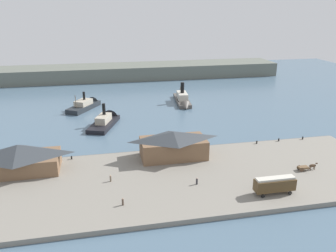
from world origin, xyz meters
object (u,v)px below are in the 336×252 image
at_px(ferry_departing_north, 183,100).
at_px(mooring_post_center_east, 257,142).
at_px(pedestrian_standing_center, 111,178).
at_px(ferry_moored_east, 106,120).
at_px(pedestrian_near_west_shed, 197,181).
at_px(ferry_mid_harbor, 87,105).
at_px(street_tram, 275,184).
at_px(pedestrian_walking_east, 123,202).
at_px(mooring_post_east, 72,158).
at_px(ferry_shed_central_terminal, 19,158).
at_px(mooring_post_center_west, 303,138).
at_px(horse_cart, 307,167).
at_px(mooring_post_west, 279,140).
at_px(ferry_shed_east_terminal, 173,144).

bearing_deg(ferry_departing_north, mooring_post_center_east, -78.52).
xyz_separation_m(pedestrian_standing_center, ferry_moored_east, (0.40, 47.67, -0.72)).
xyz_separation_m(pedestrian_near_west_shed, mooring_post_center_east, (25.59, 21.06, -0.35)).
distance_m(pedestrian_near_west_shed, ferry_departing_north, 75.53).
distance_m(ferry_mid_harbor, ferry_moored_east, 23.90).
height_order(street_tram, ferry_moored_east, ferry_moored_east).
height_order(pedestrian_walking_east, ferry_departing_north, ferry_departing_north).
relative_size(street_tram, mooring_post_center_east, 10.55).
height_order(mooring_post_east, ferry_mid_harbor, ferry_mid_harbor).
height_order(pedestrian_standing_center, mooring_post_east, pedestrian_standing_center).
bearing_deg(ferry_shed_central_terminal, mooring_post_center_west, 3.86).
relative_size(ferry_shed_central_terminal, mooring_post_center_west, 22.40).
xyz_separation_m(pedestrian_near_west_shed, ferry_mid_harbor, (-27.71, 75.94, -0.55)).
distance_m(horse_cart, ferry_departing_north, 74.18).
height_order(ferry_shed_central_terminal, pedestrian_walking_east, ferry_shed_central_terminal).
distance_m(pedestrian_near_west_shed, ferry_moored_east, 56.95).
distance_m(ferry_shed_central_terminal, ferry_mid_harbor, 62.24).
bearing_deg(ferry_departing_north, ferry_shed_central_terminal, -134.83).
height_order(mooring_post_west, mooring_post_center_east, same).
distance_m(ferry_shed_central_terminal, mooring_post_east, 13.91).
distance_m(street_tram, mooring_post_center_west, 38.72).
relative_size(mooring_post_east, mooring_post_center_west, 1.00).
relative_size(pedestrian_walking_east, mooring_post_east, 1.95).
height_order(pedestrian_near_west_shed, mooring_post_center_east, pedestrian_near_west_shed).
bearing_deg(ferry_shed_east_terminal, pedestrian_walking_east, -125.95).
bearing_deg(ferry_mid_harbor, ferry_moored_east, -71.21).
xyz_separation_m(pedestrian_near_west_shed, mooring_post_west, (33.37, 21.59, -0.35)).
height_order(ferry_shed_central_terminal, ferry_shed_east_terminal, ferry_shed_east_terminal).
xyz_separation_m(street_tram, horse_cart, (14.20, 9.16, -1.49)).
relative_size(ferry_shed_east_terminal, pedestrian_standing_center, 10.84).
bearing_deg(pedestrian_walking_east, mooring_post_west, 27.76).
relative_size(pedestrian_standing_center, ferry_mid_harbor, 0.09).
bearing_deg(pedestrian_near_west_shed, pedestrian_standing_center, 164.56).
bearing_deg(pedestrian_standing_center, mooring_post_east, 123.94).
bearing_deg(mooring_post_east, pedestrian_near_west_shed, -34.23).
height_order(ferry_shed_central_terminal, mooring_post_center_west, ferry_shed_central_terminal).
xyz_separation_m(ferry_shed_east_terminal, pedestrian_standing_center, (-18.22, -10.94, -3.12)).
bearing_deg(mooring_post_center_east, ferry_moored_east, 144.73).
bearing_deg(pedestrian_standing_center, ferry_departing_north, 62.75).
relative_size(ferry_shed_east_terminal, ferry_departing_north, 0.77).
bearing_deg(ferry_departing_north, horse_cart, -77.83).
xyz_separation_m(horse_cart, mooring_post_west, (2.91, 20.04, -0.48)).
bearing_deg(mooring_post_east, ferry_shed_central_terminal, -157.74).
bearing_deg(pedestrian_near_west_shed, ferry_moored_east, 110.57).
bearing_deg(ferry_shed_east_terminal, horse_cart, -24.71).
distance_m(mooring_post_center_west, ferry_moored_east, 69.47).
xyz_separation_m(pedestrian_standing_center, ferry_departing_north, (35.23, 68.42, -0.35)).
bearing_deg(mooring_post_east, mooring_post_west, 0.65).
bearing_deg(mooring_post_center_west, ferry_departing_north, 117.10).
relative_size(pedestrian_walking_east, mooring_post_west, 1.95).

